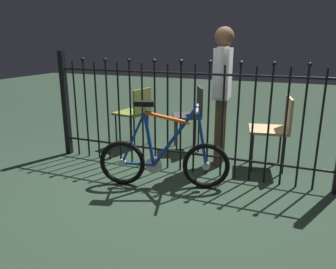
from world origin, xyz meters
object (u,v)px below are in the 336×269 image
bicycle (163,159)px  chair_charcoal (192,111)px  chair_tan (276,125)px  person_visitor (222,85)px  chair_olive (136,110)px

bicycle → chair_charcoal: bearing=95.0°
chair_tan → person_visitor: 0.79m
chair_olive → person_visitor: size_ratio=0.52×
chair_charcoal → person_visitor: person_visitor is taller
person_visitor → chair_tan: bearing=9.0°
bicycle → person_visitor: bearing=66.2°
bicycle → chair_olive: 1.46m
bicycle → chair_charcoal: size_ratio=1.51×
chair_tan → chair_olive: 1.93m
chair_charcoal → person_visitor: bearing=-40.8°
chair_tan → chair_charcoal: bearing=163.8°
bicycle → chair_olive: bearing=128.6°
chair_tan → person_visitor: (-0.64, -0.10, 0.45)m
bicycle → chair_charcoal: (-0.11, 1.31, 0.24)m
bicycle → chair_tan: 1.43m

